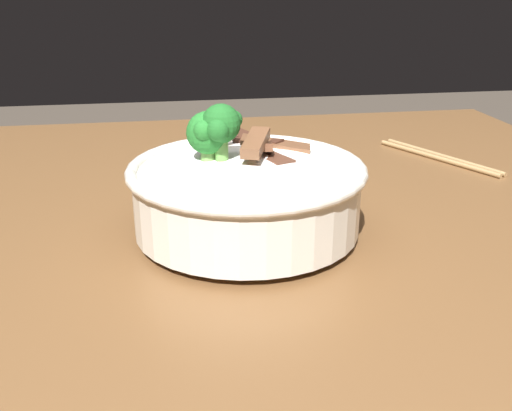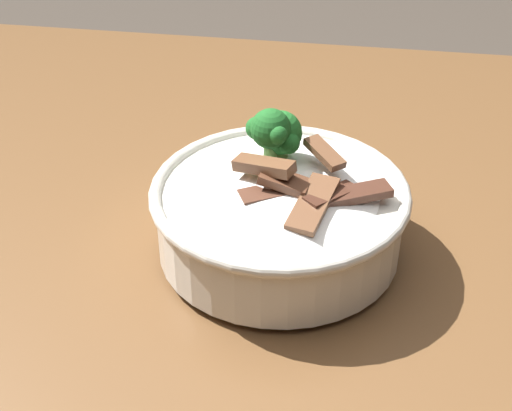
# 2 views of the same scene
# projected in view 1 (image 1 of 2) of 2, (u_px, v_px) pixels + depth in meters

# --- Properties ---
(rice_bowl) EXTENTS (0.24, 0.24, 0.14)m
(rice_bowl) POSITION_uv_depth(u_px,v_px,m) (246.00, 187.00, 0.60)
(rice_bowl) COLOR silver
(rice_bowl) RESTS_ON dining_table
(chopsticks_pair) EXTENTS (0.20, 0.11, 0.01)m
(chopsticks_pair) POSITION_uv_depth(u_px,v_px,m) (439.00, 157.00, 0.87)
(chopsticks_pair) COLOR #9E7A4C
(chopsticks_pair) RESTS_ON dining_table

